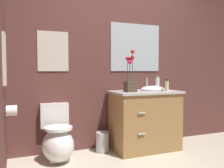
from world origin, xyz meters
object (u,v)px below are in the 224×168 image
object	(u,v)px
trash_bin	(102,142)
wall_poster	(53,51)
toilet	(58,141)
flower_vase	(130,79)
soap_bottle	(167,86)
toilet_paper_roll	(12,110)
wall_mirror	(136,48)
lotion_bottle	(157,84)
hanging_towel	(4,59)
vanity_cabinet	(145,119)

from	to	relation	value
trash_bin	wall_poster	bearing A→B (deg)	163.81
toilet	flower_vase	xyz separation A→B (m)	(0.95, -0.08, 0.75)
trash_bin	soap_bottle	bearing A→B (deg)	-18.71
toilet_paper_roll	flower_vase	bearing A→B (deg)	4.45
wall_mirror	flower_vase	bearing A→B (deg)	-126.26
lotion_bottle	wall_poster	distance (m)	1.56
wall_mirror	hanging_towel	xyz separation A→B (m)	(-1.78, -0.56, -0.23)
vanity_cabinet	trash_bin	size ratio (longest dim) A/B	3.69
vanity_cabinet	wall_poster	distance (m)	1.56
vanity_cabinet	hanging_towel	bearing A→B (deg)	-171.37
lotion_bottle	hanging_towel	size ratio (longest dim) A/B	0.39
trash_bin	wall_poster	size ratio (longest dim) A/B	0.52
vanity_cabinet	toilet_paper_roll	distance (m)	1.75
lotion_bottle	toilet_paper_roll	distance (m)	2.02
toilet_paper_roll	trash_bin	bearing A→B (deg)	14.15
flower_vase	wall_mirror	distance (m)	0.63
trash_bin	wall_mirror	size ratio (longest dim) A/B	0.34
vanity_cabinet	soap_bottle	xyz separation A→B (m)	(0.24, -0.17, 0.48)
soap_bottle	lotion_bottle	world-z (taller)	lotion_bottle
wall_poster	wall_mirror	bearing A→B (deg)	0.00
toilet_paper_roll	vanity_cabinet	bearing A→B (deg)	5.63
hanging_towel	flower_vase	bearing A→B (deg)	8.01
trash_bin	lotion_bottle	bearing A→B (deg)	-0.47
wall_mirror	vanity_cabinet	bearing A→B (deg)	-89.45
soap_bottle	hanging_towel	xyz separation A→B (m)	(-2.02, -0.10, 0.32)
toilet	wall_mirror	size ratio (longest dim) A/B	0.86
toilet	wall_mirror	world-z (taller)	wall_mirror
toilet_paper_roll	soap_bottle	bearing A→B (deg)	0.05
lotion_bottle	soap_bottle	bearing A→B (deg)	-95.51
toilet	wall_mirror	xyz separation A→B (m)	(1.21, 0.27, 1.21)
trash_bin	wall_mirror	bearing A→B (deg)	16.84
toilet	vanity_cabinet	xyz separation A→B (m)	(1.21, -0.03, 0.18)
lotion_bottle	wall_poster	world-z (taller)	wall_poster
vanity_cabinet	wall_mirror	world-z (taller)	wall_mirror
flower_vase	hanging_towel	size ratio (longest dim) A/B	1.07
soap_bottle	toilet_paper_roll	bearing A→B (deg)	-179.95
trash_bin	wall_poster	world-z (taller)	wall_poster
wall_poster	wall_mirror	world-z (taller)	wall_mirror
trash_bin	wall_poster	xyz separation A→B (m)	(-0.62, 0.18, 1.22)
trash_bin	toilet_paper_roll	world-z (taller)	toilet_paper_roll
lotion_bottle	wall_poster	xyz separation A→B (m)	(-1.48, 0.19, 0.44)
toilet	hanging_towel	distance (m)	1.16
toilet	wall_poster	distance (m)	1.15
soap_bottle	toilet_paper_roll	world-z (taller)	soap_bottle
toilet	vanity_cabinet	world-z (taller)	vanity_cabinet
soap_bottle	hanging_towel	world-z (taller)	hanging_towel
wall_poster	wall_mirror	xyz separation A→B (m)	(1.21, 0.00, 0.09)
trash_bin	vanity_cabinet	bearing A→B (deg)	-10.89
hanging_towel	toilet_paper_roll	distance (m)	0.55
soap_bottle	trash_bin	size ratio (longest dim) A/B	0.61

